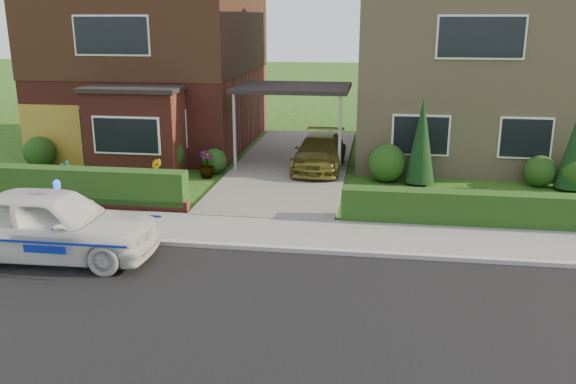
# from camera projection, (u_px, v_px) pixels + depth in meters

# --- Properties ---
(ground) EXTENTS (120.00, 120.00, 0.00)m
(ground) POSITION_uv_depth(u_px,v_px,m) (205.00, 313.00, 10.67)
(ground) COLOR #194412
(ground) RESTS_ON ground
(road) EXTENTS (60.00, 6.00, 0.02)m
(road) POSITION_uv_depth(u_px,v_px,m) (205.00, 313.00, 10.67)
(road) COLOR black
(road) RESTS_ON ground
(kerb) EXTENTS (60.00, 0.16, 0.12)m
(kerb) POSITION_uv_depth(u_px,v_px,m) (243.00, 247.00, 13.55)
(kerb) COLOR #9E9993
(kerb) RESTS_ON ground
(sidewalk) EXTENTS (60.00, 2.00, 0.10)m
(sidewalk) POSITION_uv_depth(u_px,v_px,m) (252.00, 232.00, 14.55)
(sidewalk) COLOR slate
(sidewalk) RESTS_ON ground
(driveway) EXTENTS (3.80, 12.00, 0.12)m
(driveway) POSITION_uv_depth(u_px,v_px,m) (293.00, 164.00, 21.10)
(driveway) COLOR #666059
(driveway) RESTS_ON ground
(house_left) EXTENTS (7.50, 9.53, 7.25)m
(house_left) POSITION_uv_depth(u_px,v_px,m) (156.00, 48.00, 23.63)
(house_left) COLOR maroon
(house_left) RESTS_ON ground
(house_right) EXTENTS (7.50, 8.06, 7.25)m
(house_right) POSITION_uv_depth(u_px,v_px,m) (462.00, 54.00, 22.13)
(house_right) COLOR tan
(house_right) RESTS_ON ground
(carport_link) EXTENTS (3.80, 3.00, 2.77)m
(carport_link) POSITION_uv_depth(u_px,v_px,m) (292.00, 89.00, 20.34)
(carport_link) COLOR black
(carport_link) RESTS_ON ground
(garage_door) EXTENTS (2.20, 0.10, 2.10)m
(garage_door) POSITION_uv_depth(u_px,v_px,m) (52.00, 135.00, 21.00)
(garage_door) COLOR olive
(garage_door) RESTS_ON ground
(dwarf_wall) EXTENTS (7.70, 0.25, 0.36)m
(dwarf_wall) POSITION_uv_depth(u_px,v_px,m) (51.00, 202.00, 16.47)
(dwarf_wall) COLOR maroon
(dwarf_wall) RESTS_ON ground
(hedge_left) EXTENTS (7.50, 0.55, 0.90)m
(hedge_left) POSITION_uv_depth(u_px,v_px,m) (55.00, 206.00, 16.67)
(hedge_left) COLOR #143A12
(hedge_left) RESTS_ON ground
(hedge_right) EXTENTS (7.50, 0.55, 0.80)m
(hedge_right) POSITION_uv_depth(u_px,v_px,m) (494.00, 228.00, 14.93)
(hedge_right) COLOR #143A12
(hedge_right) RESTS_ON ground
(shrub_left_far) EXTENTS (1.08, 1.08, 1.08)m
(shrub_left_far) POSITION_uv_depth(u_px,v_px,m) (40.00, 152.00, 20.74)
(shrub_left_far) COLOR #143A12
(shrub_left_far) RESTS_ON ground
(shrub_left_mid) EXTENTS (1.32, 1.32, 1.32)m
(shrub_left_mid) POSITION_uv_depth(u_px,v_px,m) (164.00, 154.00, 19.89)
(shrub_left_mid) COLOR #143A12
(shrub_left_mid) RESTS_ON ground
(shrub_left_near) EXTENTS (0.84, 0.84, 0.84)m
(shrub_left_near) POSITION_uv_depth(u_px,v_px,m) (214.00, 161.00, 20.01)
(shrub_left_near) COLOR #143A12
(shrub_left_near) RESTS_ON ground
(shrub_right_near) EXTENTS (1.20, 1.20, 1.20)m
(shrub_right_near) POSITION_uv_depth(u_px,v_px,m) (387.00, 163.00, 18.98)
(shrub_right_near) COLOR #143A12
(shrub_right_near) RESTS_ON ground
(shrub_right_mid) EXTENTS (0.96, 0.96, 0.96)m
(shrub_right_mid) POSITION_uv_depth(u_px,v_px,m) (540.00, 171.00, 18.46)
(shrub_right_mid) COLOR #143A12
(shrub_right_mid) RESTS_ON ground
(conifer_a) EXTENTS (0.90, 0.90, 2.60)m
(conifer_a) POSITION_uv_depth(u_px,v_px,m) (421.00, 143.00, 18.46)
(conifer_a) COLOR black
(conifer_a) RESTS_ON ground
(conifer_b) EXTENTS (0.90, 0.90, 2.20)m
(conifer_b) POSITION_uv_depth(u_px,v_px,m) (573.00, 154.00, 17.89)
(conifer_b) COLOR black
(conifer_b) RESTS_ON ground
(police_car) EXTENTS (4.16, 4.58, 1.70)m
(police_car) POSITION_uv_depth(u_px,v_px,m) (51.00, 224.00, 12.88)
(police_car) COLOR silver
(police_car) RESTS_ON ground
(driveway_car) EXTENTS (1.64, 3.84, 1.10)m
(driveway_car) POSITION_uv_depth(u_px,v_px,m) (320.00, 152.00, 20.17)
(driveway_car) COLOR brown
(driveway_car) RESTS_ON driveway
(potted_plant_a) EXTENTS (0.44, 0.33, 0.76)m
(potted_plant_a) POSITION_uv_depth(u_px,v_px,m) (65.00, 174.00, 18.56)
(potted_plant_a) COLOR gray
(potted_plant_a) RESTS_ON ground
(potted_plant_b) EXTENTS (0.53, 0.48, 0.79)m
(potted_plant_b) POSITION_uv_depth(u_px,v_px,m) (155.00, 171.00, 18.81)
(potted_plant_b) COLOR gray
(potted_plant_b) RESTS_ON ground
(potted_plant_c) EXTENTS (0.66, 0.66, 0.85)m
(potted_plant_c) POSITION_uv_depth(u_px,v_px,m) (206.00, 165.00, 19.45)
(potted_plant_c) COLOR gray
(potted_plant_c) RESTS_ON ground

